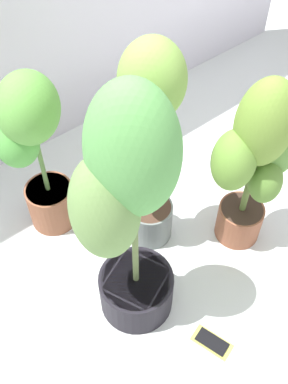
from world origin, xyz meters
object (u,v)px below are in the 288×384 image
Objects in this scene: potted_plant_center at (146,137)px; potted_plant_front_left at (126,212)px; potted_plant_back_left at (34,147)px; potted_plant_front_right at (255,160)px; cell_phone at (212,342)px.

potted_plant_front_left reaches higher than potted_plant_center.
potted_plant_front_left is 1.35× the size of potted_plant_back_left.
potted_plant_center is 1.23× the size of potted_plant_back_left.
potted_plant_back_left is 0.80m from potted_plant_front_right.
potted_plant_front_left reaches higher than cell_phone.
potted_plant_center is at bearing -50.00° from potted_plant_back_left.
potted_plant_center is at bearing 40.49° from potted_plant_front_left.
potted_plant_center is 0.33m from potted_plant_front_left.
potted_plant_center is at bearing -118.68° from cell_phone.
potted_plant_front_left is 6.42× the size of cell_phone.
potted_plant_front_right is 4.99× the size of cell_phone.
cell_phone is (-0.41, -0.28, -0.45)m from potted_plant_front_right.
potted_plant_front_right reaches higher than cell_phone.
potted_plant_center is 0.77m from cell_phone.
potted_plant_front_left is at bearing -139.51° from potted_plant_center.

